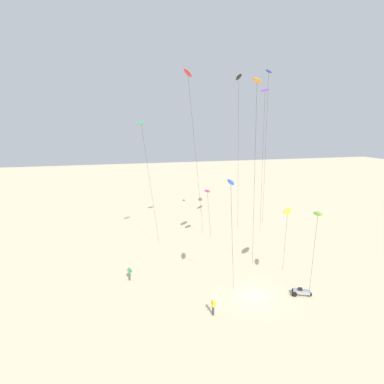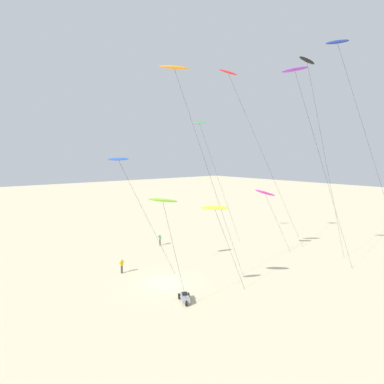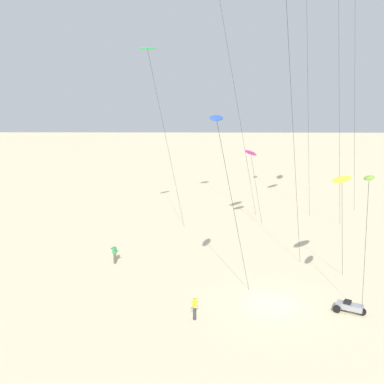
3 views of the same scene
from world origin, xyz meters
name	(u,v)px [view 1 (image 1 of 3)]	position (x,y,z in m)	size (l,w,h in m)	color
ground_plane	(254,296)	(0.00, 0.00, 0.00)	(260.00, 260.00, 0.00)	beige
kite_lime	(318,214)	(4.70, -3.31, 9.46)	(1.75, 3.17, 9.88)	#8CD833
kite_yellow	(288,212)	(4.98, 2.43, 8.30)	(2.69, 4.09, 8.56)	yellow
kite_green	(142,128)	(-9.54, 13.14, 17.42)	(3.88, 6.63, 18.22)	green
kite_orange	(257,83)	(0.17, 1.36, 21.78)	(4.68, 8.18, 22.28)	orange
kite_magenta	(207,191)	(0.12, 16.18, 8.30)	(2.86, 5.06, 8.92)	#D8339E
kite_black	(239,80)	(5.05, 17.26, 24.00)	(3.52, 6.98, 24.86)	black
kite_red	(188,76)	(-3.63, 12.92, 23.73)	(6.44, 11.63, 24.65)	red
kite_blue	(231,184)	(-4.06, -2.88, 12.70)	(3.39, 6.46, 13.13)	blue
kite_purple	(265,92)	(6.73, 12.29, 22.04)	(5.11, 8.65, 22.70)	purple
kite_navy	(269,73)	(9.20, 16.22, 25.01)	(5.98, 11.06, 25.89)	navy
kite_flyer_nearest	(129,273)	(-12.21, 7.48, 0.89)	(0.72, 0.72, 1.67)	#4C4738
kite_flyer_middle	(213,306)	(-5.34, -2.25, 0.89)	(0.53, 0.56, 1.67)	#33333D
beach_buggy	(301,292)	(4.89, -1.16, 0.43)	(2.07, 1.66, 0.82)	gray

